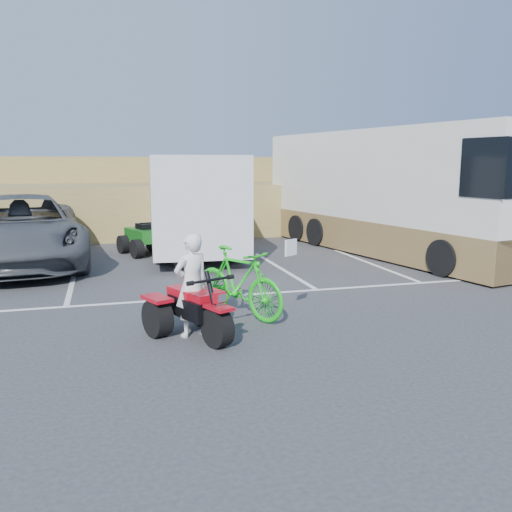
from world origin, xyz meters
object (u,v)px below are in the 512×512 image
object	(u,v)px
rv_motorhome	(388,201)
quad_atv_green	(145,254)
grey_pickup	(21,231)
red_trike_atv	(198,338)
green_dirt_bike	(238,282)
quad_atv_blue	(53,267)
cargo_trailer	(193,201)
rider	(192,285)

from	to	relation	value
rv_motorhome	quad_atv_green	bearing A→B (deg)	156.70
grey_pickup	rv_motorhome	distance (m)	11.06
red_trike_atv	green_dirt_bike	world-z (taller)	green_dirt_bike
green_dirt_bike	quad_atv_green	xyz separation A→B (m)	(-1.18, 7.57, -0.66)
red_trike_atv	quad_atv_blue	bearing A→B (deg)	88.51
rv_motorhome	green_dirt_bike	bearing A→B (deg)	-148.34
green_dirt_bike	cargo_trailer	size ratio (longest dim) A/B	0.33
rv_motorhome	grey_pickup	bearing A→B (deg)	165.21
grey_pickup	quad_atv_blue	distance (m)	1.37
green_dirt_bike	cargo_trailer	xyz separation A→B (m)	(0.33, 7.33, 0.99)
cargo_trailer	quad_atv_blue	xyz separation A→B (m)	(-4.14, -1.19, -1.65)
cargo_trailer	quad_atv_green	size ratio (longest dim) A/B	4.03
cargo_trailer	red_trike_atv	bearing A→B (deg)	-94.41
red_trike_atv	quad_atv_blue	size ratio (longest dim) A/B	1.00
rider	quad_atv_green	size ratio (longest dim) A/B	1.04
green_dirt_bike	grey_pickup	distance (m)	8.09
quad_atv_blue	quad_atv_green	size ratio (longest dim) A/B	1.01
green_dirt_bike	cargo_trailer	world-z (taller)	cargo_trailer
red_trike_atv	cargo_trailer	world-z (taller)	cargo_trailer
grey_pickup	rider	bearing A→B (deg)	-71.16
red_trike_atv	rider	size ratio (longest dim) A/B	0.97
quad_atv_blue	quad_atv_green	distance (m)	3.00
red_trike_atv	cargo_trailer	size ratio (longest dim) A/B	0.25
green_dirt_bike	rv_motorhome	bearing A→B (deg)	11.28
quad_atv_blue	rider	bearing A→B (deg)	-47.07
quad_atv_blue	quad_atv_green	xyz separation A→B (m)	(2.64, 1.43, 0.00)
green_dirt_bike	cargo_trailer	bearing A→B (deg)	55.63
red_trike_atv	rv_motorhome	size ratio (longest dim) A/B	0.15
grey_pickup	quad_atv_blue	size ratio (longest dim) A/B	4.19
green_dirt_bike	quad_atv_blue	distance (m)	7.26
rider	cargo_trailer	distance (m)	8.40
rider	cargo_trailer	world-z (taller)	cargo_trailer
green_dirt_bike	quad_atv_blue	world-z (taller)	green_dirt_bike
red_trike_atv	grey_pickup	xyz separation A→B (m)	(-3.68, 7.69, 0.98)
red_trike_atv	green_dirt_bike	xyz separation A→B (m)	(0.96, 1.06, 0.66)
green_dirt_bike	rv_motorhome	distance (m)	8.80
rider	rv_motorhome	bearing A→B (deg)	-160.15
red_trike_atv	quad_atv_green	bearing A→B (deg)	68.33
rv_motorhome	quad_atv_blue	distance (m)	10.34
red_trike_atv	rider	bearing A→B (deg)	90.00
green_dirt_bike	quad_atv_blue	size ratio (longest dim) A/B	1.30
red_trike_atv	rider	xyz separation A→B (m)	(-0.06, 0.14, 0.87)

